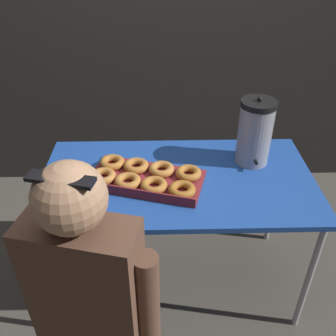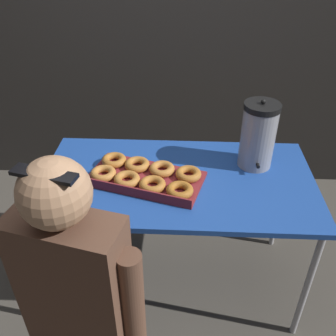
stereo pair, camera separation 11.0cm
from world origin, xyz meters
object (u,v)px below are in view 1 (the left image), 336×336
(donut_box, at_px, (145,177))
(coffee_urn, at_px, (255,132))
(cell_phone, at_px, (58,191))
(person_seated, at_px, (92,313))

(donut_box, xyz_separation_m, coffee_urn, (0.56, 0.17, 0.15))
(cell_phone, xyz_separation_m, person_seated, (0.23, -0.57, -0.13))
(donut_box, distance_m, person_seated, 0.69)
(donut_box, bearing_deg, person_seated, -90.01)
(coffee_urn, height_order, person_seated, person_seated)
(donut_box, bearing_deg, cell_phone, -153.73)
(person_seated, bearing_deg, donut_box, -92.40)
(coffee_urn, distance_m, person_seated, 1.14)
(coffee_urn, bearing_deg, donut_box, -163.06)
(cell_phone, relative_size, person_seated, 0.13)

